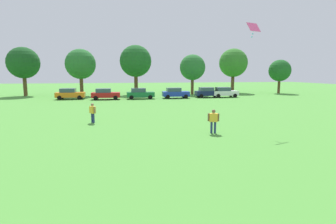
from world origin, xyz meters
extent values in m
plane|color=#4C9338|center=(0.00, 30.00, 0.00)|extent=(160.00, 160.00, 0.00)
cylinder|color=navy|center=(7.80, 15.11, 0.40)|extent=(0.15, 0.15, 0.79)
cylinder|color=navy|center=(8.03, 15.05, 0.40)|extent=(0.15, 0.15, 0.79)
cube|color=yellow|center=(7.91, 15.08, 1.07)|extent=(0.59, 0.42, 0.56)
cylinder|color=brown|center=(7.60, 15.16, 1.09)|extent=(0.12, 0.12, 0.53)
cylinder|color=brown|center=(8.23, 14.99, 1.09)|extent=(0.12, 0.12, 0.53)
sphere|color=brown|center=(7.91, 15.08, 1.49)|extent=(0.25, 0.25, 0.25)
cylinder|color=navy|center=(-0.43, 20.28, 0.39)|extent=(0.15, 0.15, 0.79)
cylinder|color=navy|center=(-0.57, 20.46, 0.39)|extent=(0.15, 0.15, 0.79)
cube|color=yellow|center=(-0.50, 20.37, 1.07)|extent=(0.55, 0.60, 0.56)
cylinder|color=#936B4C|center=(-0.31, 20.11, 1.08)|extent=(0.11, 0.11, 0.53)
cylinder|color=#936B4C|center=(-0.70, 20.63, 1.08)|extent=(0.11, 0.11, 0.53)
sphere|color=#936B4C|center=(-0.50, 20.37, 1.49)|extent=(0.25, 0.25, 0.25)
cube|color=#F24C8C|center=(11.42, 16.85, 7.33)|extent=(1.14, 0.80, 0.66)
sphere|color=#3FBFE5|center=(11.42, 16.85, 7.08)|extent=(0.10, 0.10, 0.10)
sphere|color=#3FBFE5|center=(11.37, 16.85, 6.86)|extent=(0.10, 0.10, 0.10)
sphere|color=#3FBFE5|center=(11.32, 16.85, 6.64)|extent=(0.10, 0.10, 0.10)
cube|color=orange|center=(-6.04, 41.27, 0.70)|extent=(4.30, 1.80, 0.76)
cube|color=#334756|center=(-6.38, 41.27, 1.38)|extent=(2.24, 1.58, 0.60)
cylinder|color=black|center=(-4.58, 42.17, 0.32)|extent=(0.64, 0.22, 0.64)
cylinder|color=black|center=(-4.58, 40.37, 0.32)|extent=(0.64, 0.22, 0.64)
cylinder|color=black|center=(-7.50, 42.17, 0.32)|extent=(0.64, 0.22, 0.64)
cylinder|color=black|center=(-7.50, 40.37, 0.32)|extent=(0.64, 0.22, 0.64)
cube|color=red|center=(-0.58, 39.93, 0.70)|extent=(4.30, 1.80, 0.76)
cube|color=#334756|center=(-0.93, 39.93, 1.38)|extent=(2.24, 1.58, 0.60)
cylinder|color=black|center=(0.88, 40.83, 0.32)|extent=(0.64, 0.22, 0.64)
cylinder|color=black|center=(0.88, 39.03, 0.32)|extent=(0.64, 0.22, 0.64)
cylinder|color=black|center=(-2.04, 40.83, 0.32)|extent=(0.64, 0.22, 0.64)
cylinder|color=black|center=(-2.04, 39.03, 0.32)|extent=(0.64, 0.22, 0.64)
cube|color=#196B38|center=(4.75, 40.05, 0.70)|extent=(4.30, 1.80, 0.76)
cube|color=#334756|center=(4.41, 40.05, 1.38)|extent=(2.24, 1.58, 0.60)
cylinder|color=black|center=(6.22, 40.95, 0.32)|extent=(0.64, 0.22, 0.64)
cylinder|color=black|center=(6.22, 39.15, 0.32)|extent=(0.64, 0.22, 0.64)
cylinder|color=black|center=(3.29, 40.95, 0.32)|extent=(0.64, 0.22, 0.64)
cylinder|color=black|center=(3.29, 39.15, 0.32)|extent=(0.64, 0.22, 0.64)
cube|color=#1E38AD|center=(10.45, 40.15, 0.70)|extent=(4.30, 1.80, 0.76)
cube|color=#334756|center=(10.11, 40.15, 1.38)|extent=(2.24, 1.58, 0.60)
cylinder|color=black|center=(11.92, 41.05, 0.32)|extent=(0.64, 0.22, 0.64)
cylinder|color=black|center=(11.92, 39.25, 0.32)|extent=(0.64, 0.22, 0.64)
cylinder|color=black|center=(8.99, 41.05, 0.32)|extent=(0.64, 0.22, 0.64)
cylinder|color=black|center=(8.99, 39.25, 0.32)|extent=(0.64, 0.22, 0.64)
cube|color=#141E4C|center=(16.09, 40.63, 0.70)|extent=(4.30, 1.80, 0.76)
cube|color=#334756|center=(15.75, 40.63, 1.38)|extent=(2.24, 1.58, 0.60)
cylinder|color=black|center=(17.56, 41.53, 0.32)|extent=(0.64, 0.22, 0.64)
cylinder|color=black|center=(17.56, 39.73, 0.32)|extent=(0.64, 0.22, 0.64)
cylinder|color=black|center=(14.63, 41.53, 0.32)|extent=(0.64, 0.22, 0.64)
cylinder|color=black|center=(14.63, 39.73, 0.32)|extent=(0.64, 0.22, 0.64)
cube|color=white|center=(18.95, 40.46, 0.70)|extent=(4.30, 1.80, 0.76)
cube|color=#334756|center=(18.61, 40.46, 1.38)|extent=(2.24, 1.58, 0.60)
cylinder|color=black|center=(20.41, 41.36, 0.32)|extent=(0.64, 0.22, 0.64)
cylinder|color=black|center=(20.41, 39.56, 0.32)|extent=(0.64, 0.22, 0.64)
cylinder|color=black|center=(17.49, 41.36, 0.32)|extent=(0.64, 0.22, 0.64)
cylinder|color=black|center=(17.49, 39.56, 0.32)|extent=(0.64, 0.22, 0.64)
cylinder|color=brown|center=(-15.16, 49.21, 1.74)|extent=(0.64, 0.64, 3.49)
sphere|color=#194C1E|center=(-15.16, 49.21, 5.83)|extent=(5.51, 5.51, 5.51)
cylinder|color=brown|center=(-5.28, 47.86, 1.68)|extent=(0.62, 0.62, 3.37)
sphere|color=#286B2D|center=(-5.28, 47.86, 5.63)|extent=(5.32, 5.32, 5.32)
cylinder|color=brown|center=(4.53, 48.91, 1.88)|extent=(0.69, 0.69, 3.75)
sphere|color=#1E5B23|center=(4.53, 48.91, 6.27)|extent=(5.92, 5.92, 5.92)
cylinder|color=brown|center=(15.14, 47.33, 1.53)|extent=(0.56, 0.56, 3.06)
sphere|color=#286B2D|center=(15.14, 47.33, 5.11)|extent=(4.83, 4.83, 4.83)
cylinder|color=brown|center=(24.54, 50.20, 1.83)|extent=(0.67, 0.67, 3.66)
sphere|color=#337528|center=(24.54, 50.20, 6.12)|extent=(5.78, 5.78, 5.78)
cylinder|color=brown|center=(33.07, 47.00, 1.36)|extent=(0.50, 0.50, 2.72)
sphere|color=#1E5B23|center=(33.07, 47.00, 4.55)|extent=(4.30, 4.30, 4.30)
camera|label=1|loc=(1.93, -1.51, 4.02)|focal=28.10mm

